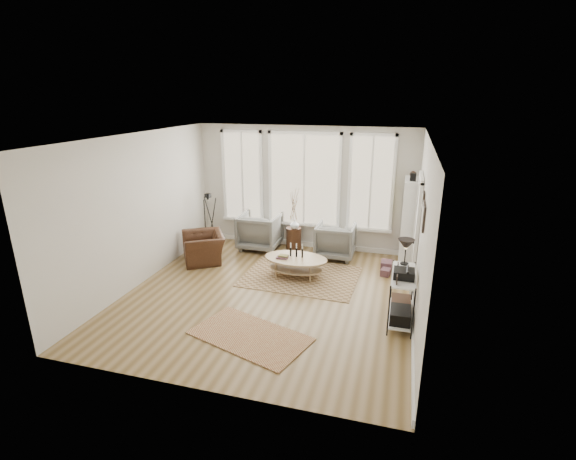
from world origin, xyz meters
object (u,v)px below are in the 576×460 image
(low_shelf, at_px, (402,292))
(side_table, at_px, (294,220))
(bookcase, at_px, (409,222))
(accent_chair, at_px, (204,247))
(armchair_right, at_px, (336,240))
(coffee_table, at_px, (295,262))
(armchair_left, at_px, (260,231))

(low_shelf, bearing_deg, side_table, 132.96)
(bookcase, relative_size, accent_chair, 2.11)
(bookcase, height_order, armchair_right, bookcase)
(low_shelf, distance_m, armchair_right, 2.93)
(coffee_table, distance_m, accent_chair, 2.20)
(side_table, bearing_deg, accent_chair, -144.09)
(bookcase, height_order, low_shelf, bookcase)
(coffee_table, height_order, accent_chair, accent_chair)
(bookcase, distance_m, low_shelf, 2.56)
(coffee_table, bearing_deg, accent_chair, 173.18)
(coffee_table, relative_size, armchair_right, 1.51)
(armchair_left, relative_size, accent_chair, 0.98)
(low_shelf, relative_size, armchair_left, 1.37)
(coffee_table, xyz_separation_m, armchair_right, (0.61, 1.29, 0.08))
(armchair_right, bearing_deg, accent_chair, 20.21)
(armchair_left, distance_m, armchair_right, 1.85)
(armchair_left, height_order, accent_chair, armchair_left)
(bookcase, xyz_separation_m, armchair_right, (-1.56, -0.01, -0.56))
(armchair_left, bearing_deg, side_table, -168.55)
(bookcase, xyz_separation_m, accent_chair, (-4.36, -1.04, -0.64))
(armchair_right, bearing_deg, low_shelf, 120.94)
(armchair_right, relative_size, side_table, 0.58)
(side_table, bearing_deg, armchair_left, -168.87)
(bookcase, height_order, accent_chair, bookcase)
(low_shelf, bearing_deg, accent_chair, 160.96)
(armchair_left, distance_m, accent_chair, 1.46)
(armchair_left, bearing_deg, bookcase, 179.18)
(armchair_left, height_order, armchair_right, armchair_left)
(coffee_table, bearing_deg, bookcase, 30.87)
(armchair_left, height_order, side_table, side_table)
(bookcase, relative_size, armchair_right, 2.35)
(armchair_left, relative_size, armchair_right, 1.09)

